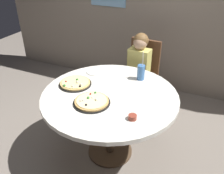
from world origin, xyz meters
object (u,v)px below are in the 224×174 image
at_px(pizza_cheese, 75,83).
at_px(plate_small, 95,72).
at_px(diner_child, 136,81).
at_px(soda_cup, 141,72).
at_px(dining_table, 110,102).
at_px(pizza_veggie, 92,102).
at_px(sauce_bowl, 133,117).
at_px(chair_wooden, 142,72).

bearing_deg(pizza_cheese, plate_small, 81.13).
bearing_deg(diner_child, soda_cup, -65.89).
distance_m(dining_table, pizza_cheese, 0.41).
xyz_separation_m(pizza_veggie, sauce_bowl, (0.41, -0.07, 0.00)).
xyz_separation_m(chair_wooden, sauce_bowl, (0.32, -1.25, 0.24)).
height_order(chair_wooden, pizza_veggie, chair_wooden).
relative_size(pizza_veggie, soda_cup, 1.08).
distance_m(pizza_veggie, pizza_cheese, 0.38).
xyz_separation_m(chair_wooden, soda_cup, (0.16, -0.58, 0.30)).
bearing_deg(pizza_cheese, dining_table, -2.56).
bearing_deg(diner_child, dining_table, -89.55).
bearing_deg(diner_child, pizza_veggie, -94.42).
height_order(chair_wooden, soda_cup, soda_cup).
xyz_separation_m(pizza_veggie, plate_small, (-0.26, 0.55, -0.01)).
bearing_deg(pizza_veggie, plate_small, 115.33).
bearing_deg(soda_cup, plate_small, -173.63).
xyz_separation_m(dining_table, soda_cup, (0.17, 0.40, 0.17)).
distance_m(diner_child, sauce_bowl, 1.16).
distance_m(pizza_cheese, sauce_bowl, 0.78).
distance_m(chair_wooden, sauce_bowl, 1.32).
xyz_separation_m(dining_table, pizza_veggie, (-0.08, -0.20, 0.11)).
xyz_separation_m(dining_table, pizza_cheese, (-0.39, 0.02, 0.11)).
distance_m(dining_table, pizza_veggie, 0.25).
xyz_separation_m(dining_table, plate_small, (-0.34, 0.34, 0.09)).
distance_m(dining_table, chair_wooden, 0.99).
relative_size(dining_table, soda_cup, 4.24).
bearing_deg(sauce_bowl, pizza_veggie, 170.77).
height_order(pizza_cheese, plate_small, pizza_cheese).
height_order(dining_table, soda_cup, soda_cup).
bearing_deg(dining_table, chair_wooden, 89.56).
height_order(dining_table, diner_child, diner_child).
relative_size(chair_wooden, soda_cup, 3.09).
bearing_deg(sauce_bowl, soda_cup, 102.92).
relative_size(diner_child, pizza_cheese, 3.30).
bearing_deg(chair_wooden, pizza_cheese, -112.59).
distance_m(pizza_veggie, plate_small, 0.61).
xyz_separation_m(sauce_bowl, plate_small, (-0.67, 0.61, -0.02)).
height_order(pizza_cheese, sauce_bowl, pizza_cheese).
relative_size(pizza_veggie, plate_small, 1.85).
bearing_deg(pizza_cheese, chair_wooden, 67.41).
bearing_deg(sauce_bowl, dining_table, 140.27).
height_order(sauce_bowl, plate_small, sauce_bowl).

